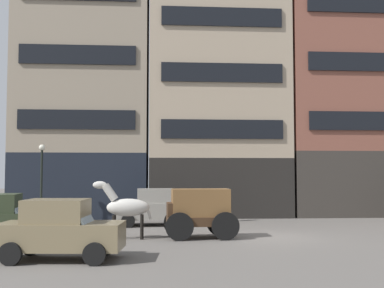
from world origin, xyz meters
TOP-DOWN VIEW (x-y plane):
  - ground_plane at (0.00, 0.00)m, footprint 120.00×120.00m
  - building_far_left at (-8.98, 10.53)m, footprint 8.29×6.18m
  - building_center_left at (-0.74, 10.53)m, footprint 8.89×6.18m
  - building_center_right at (8.24, 10.53)m, footprint 9.78×6.18m
  - cargo_wagon at (-2.76, -0.05)m, footprint 2.95×1.61m
  - draft_horse at (-5.71, -0.05)m, footprint 2.35×0.66m
  - sedan_light at (-7.37, -4.48)m, footprint 3.82×2.11m
  - sedan_parked_curb at (-4.66, 4.69)m, footprint 3.78×2.02m
  - pedestrian_officer at (-0.60, 6.30)m, footprint 0.48×0.48m
  - streetlamp_curbside at (-10.54, 6.26)m, footprint 0.32×0.32m

SIDE VIEW (x-z plane):
  - ground_plane at x=0.00m, z-range 0.00..0.00m
  - sedan_light at x=-7.37m, z-range 0.00..1.83m
  - sedan_parked_curb at x=-4.66m, z-range 0.00..1.83m
  - pedestrian_officer at x=-0.60m, z-range 0.08..1.88m
  - cargo_wagon at x=-2.76m, z-range 0.16..2.14m
  - draft_horse at x=-5.71m, z-range 0.12..2.42m
  - streetlamp_curbside at x=-10.54m, z-range 0.61..4.73m
  - building_center_right at x=8.24m, z-range 0.04..15.00m
  - building_far_left at x=-8.98m, z-range 0.04..15.41m
  - building_center_left at x=-0.74m, z-range 0.04..17.17m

